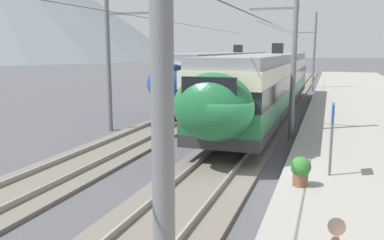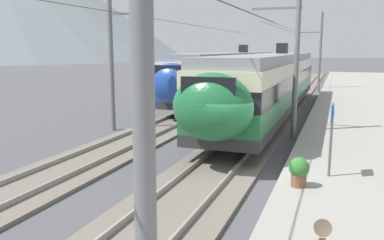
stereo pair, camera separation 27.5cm
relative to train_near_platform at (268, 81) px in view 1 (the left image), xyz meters
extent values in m
plane|color=#4C4C51|center=(-12.02, -1.30, -2.22)|extent=(400.00, 400.00, 0.00)
cube|color=#6B6359|center=(-12.02, 0.00, -2.16)|extent=(120.00, 3.00, 0.12)
cube|color=gray|center=(-12.02, -0.72, -2.02)|extent=(120.00, 0.07, 0.16)
cube|color=gray|center=(-12.02, 0.72, -2.02)|extent=(120.00, 0.07, 0.16)
cube|color=#6B6359|center=(-12.02, 4.78, -2.16)|extent=(120.00, 3.00, 0.12)
cube|color=gray|center=(-12.02, 4.06, -2.02)|extent=(120.00, 0.07, 0.16)
cube|color=gray|center=(-12.02, 5.50, -2.02)|extent=(120.00, 0.07, 0.16)
cube|color=#2D2D30|center=(0.59, 0.00, -1.30)|extent=(24.16, 2.94, 0.45)
cube|color=#1E6638|center=(0.59, 0.00, -0.65)|extent=(24.16, 2.94, 0.85)
cube|color=black|center=(0.59, 0.00, 0.15)|extent=(24.16, 2.98, 0.75)
cube|color=beige|center=(0.59, 0.00, 0.85)|extent=(24.16, 2.94, 0.65)
cube|color=gray|center=(0.59, 0.00, 1.40)|extent=(23.86, 2.74, 0.45)
cube|color=black|center=(-6.90, 0.00, -1.73)|extent=(2.80, 2.35, 0.42)
cube|color=black|center=(8.08, 0.00, -1.73)|extent=(2.80, 2.35, 0.42)
ellipsoid|color=#1E6638|center=(-12.04, 0.00, 0.05)|extent=(1.80, 2.70, 2.25)
cube|color=black|center=(-12.54, 0.00, 0.48)|extent=(0.16, 1.76, 1.19)
cube|color=black|center=(4.21, 0.00, 1.98)|extent=(0.90, 0.70, 0.70)
cube|color=#2D2D30|center=(9.42, 4.78, -1.30)|extent=(25.60, 2.88, 0.45)
cube|color=#1E429E|center=(9.42, 4.78, -0.65)|extent=(25.60, 2.88, 0.85)
cube|color=black|center=(9.42, 4.78, 0.15)|extent=(25.60, 2.92, 0.75)
cube|color=white|center=(9.42, 4.78, 0.85)|extent=(25.60, 2.88, 0.65)
cube|color=gray|center=(9.42, 4.78, 1.40)|extent=(25.30, 2.68, 0.45)
cube|color=black|center=(1.48, 4.78, -1.73)|extent=(2.80, 2.31, 0.42)
cube|color=black|center=(17.35, 4.78, -1.73)|extent=(2.80, 2.31, 0.42)
ellipsoid|color=#1E429E|center=(-3.93, 4.78, 0.05)|extent=(1.80, 2.65, 2.25)
cube|color=black|center=(-4.43, 4.78, 0.48)|extent=(0.16, 1.73, 1.19)
cube|color=black|center=(13.26, 4.78, 1.98)|extent=(0.90, 0.70, 0.70)
cylinder|color=slate|center=(-20.79, -1.94, 1.37)|extent=(0.24, 0.24, 7.18)
cylinder|color=slate|center=(-5.50, -1.94, 1.37)|extent=(0.24, 0.24, 7.19)
cube|color=slate|center=(-5.50, -0.97, 3.73)|extent=(0.10, 2.24, 0.10)
cylinder|color=#473823|center=(-5.50, 0.00, 3.48)|extent=(43.12, 0.02, 0.02)
cylinder|color=slate|center=(17.38, -1.94, 1.62)|extent=(0.24, 0.24, 7.68)
cube|color=slate|center=(17.38, -0.97, 3.54)|extent=(0.10, 2.24, 0.10)
cylinder|color=#473823|center=(17.38, 0.00, 3.29)|extent=(43.12, 0.02, 0.02)
cylinder|color=slate|center=(-6.57, 7.03, 1.35)|extent=(0.24, 0.24, 7.15)
cube|color=slate|center=(-6.57, 5.90, 3.61)|extent=(0.10, 2.54, 0.10)
cylinder|color=#473823|center=(-6.57, 4.78, 3.36)|extent=(43.12, 0.02, 0.02)
cylinder|color=#59595B|center=(-12.14, -3.68, -0.75)|extent=(0.08, 0.08, 2.17)
cube|color=#19479E|center=(-12.14, -3.68, 0.09)|extent=(0.70, 0.06, 0.50)
cube|color=black|center=(-12.14, -3.71, 0.09)|extent=(0.52, 0.01, 0.10)
sphere|color=tan|center=(-19.52, -3.72, -0.25)|extent=(0.22, 0.22, 0.22)
cylinder|color=brown|center=(-13.39, -2.91, -1.65)|extent=(0.42, 0.42, 0.38)
sphere|color=#33752D|center=(-13.39, -2.91, -1.29)|extent=(0.56, 0.56, 0.56)
sphere|color=#DB5193|center=(-13.39, -2.91, -1.16)|extent=(0.31, 0.31, 0.31)
camera|label=1|loc=(-24.53, -3.53, 1.91)|focal=37.77mm
camera|label=2|loc=(-24.43, -3.79, 1.91)|focal=37.77mm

